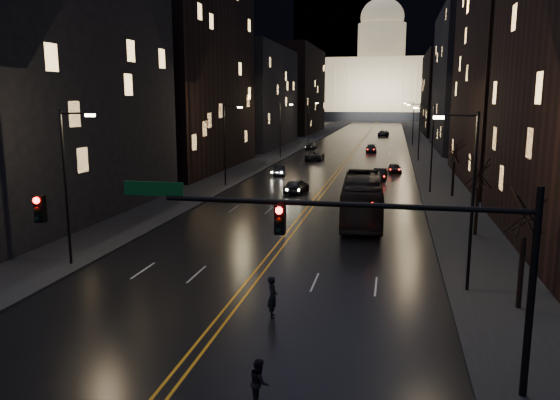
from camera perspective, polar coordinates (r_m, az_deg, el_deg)
The scene contains 37 objects.
ground at distance 21.10m, azimuth -9.75°, elevation -16.62°, with size 900.00×900.00×0.00m, color black.
road at distance 147.89m, azimuth 9.00°, elevation 6.66°, with size 20.00×320.00×0.02m, color black.
sidewalk_left at distance 149.22m, azimuth 3.59°, elevation 6.83°, with size 8.00×320.00×0.16m, color black.
sidewalk_right at distance 147.88m, azimuth 14.46°, elevation 6.48°, with size 8.00×320.00×0.16m, color black.
center_line at distance 147.89m, azimuth 9.00°, elevation 6.66°, with size 0.62×320.00×0.01m, color orange.
building_left_near at distance 48.43m, azimuth -24.26°, elevation 11.29°, with size 12.00×28.00×22.00m, color black.
building_left_mid at distance 76.87m, azimuth -10.03°, elevation 13.64°, with size 12.00×30.00×28.00m, color black.
building_left_far at distance 112.97m, azimuth -2.73°, elevation 10.70°, with size 12.00×34.00×20.00m, color black.
building_left_dist at distance 159.92m, azimuth 1.63°, elevation 11.36°, with size 12.00×40.00×24.00m, color black.
building_right_tall at distance 69.47m, azimuth 24.32°, elevation 17.41°, with size 12.00×30.00×38.00m, color black.
building_right_mid at distance 110.34m, azimuth 19.37°, elevation 11.70°, with size 12.00×34.00×26.00m, color black.
building_right_dist at distance 158.03m, azimuth 17.06°, elevation 10.56°, with size 12.00×40.00×22.00m, color black.
mountain_ridge at distance 402.61m, azimuth 17.15°, elevation 17.96°, with size 520.00×60.00×130.00m, color black.
capitol at distance 267.61m, azimuth 10.42°, elevation 11.95°, with size 90.00×50.00×58.50m.
traffic_signal at distance 18.01m, azimuth 7.54°, elevation -3.94°, with size 17.29×0.45×7.00m.
streetlamp_right_near at distance 28.02m, azimuth 19.16°, elevation 0.71°, with size 2.13×0.25×9.00m.
streetlamp_left_near at distance 33.06m, azimuth -21.26°, elevation 1.99°, with size 2.13×0.25×9.00m.
streetlamp_right_mid at distance 57.70m, azimuth 15.44°, elevation 5.66°, with size 2.13×0.25×9.00m.
streetlamp_left_mid at distance 60.31m, azimuth -5.63°, elevation 6.18°, with size 2.13×0.25×9.00m.
streetlamp_right_far at distance 87.60m, azimuth 14.25°, elevation 7.24°, with size 2.13×0.25×9.00m.
streetlamp_left_far at distance 89.34m, azimuth 0.14°, elevation 7.62°, with size 2.13×0.25×9.00m.
streetlamp_right_dist at distance 117.56m, azimuth 13.66°, elevation 8.01°, with size 2.13×0.25×9.00m.
streetlamp_left_dist at distance 118.86m, azimuth 3.07°, elevation 8.32°, with size 2.13×0.25×9.00m.
tree_right_near at distance 26.57m, azimuth 24.30°, elevation -1.38°, with size 2.40×2.40×6.65m.
tree_right_mid at distance 40.17m, azimuth 20.08°, elevation 2.65°, with size 2.40×2.40×6.65m.
tree_right_far at distance 55.95m, azimuth 17.78°, elevation 4.83°, with size 2.40×2.40×6.65m.
bus at distance 43.74m, azimuth 8.58°, elevation 0.13°, with size 3.00×12.81×3.57m, color black.
oncoming_car_a at distance 56.16m, azimuth 1.73°, elevation 1.48°, with size 1.83×4.56×1.55m, color black.
oncoming_car_b at distance 69.20m, azimuth 0.01°, elevation 3.11°, with size 1.43×4.11×1.35m, color black.
oncoming_car_c at distance 86.75m, azimuth 3.67°, elevation 4.64°, with size 2.50×5.41×1.50m, color black.
oncoming_car_d at distance 106.01m, azimuth 3.23°, elevation 5.67°, with size 1.93×4.76×1.38m, color black.
receding_car_a at distance 66.45m, azimuth 10.39°, elevation 2.66°, with size 1.50×4.29×1.41m, color black.
receding_car_b at distance 73.11m, azimuth 11.90°, elevation 3.26°, with size 1.54×3.82×1.30m, color black.
receding_car_c at distance 100.96m, azimuth 9.51°, elevation 5.31°, with size 1.96×4.81×1.40m, color black.
receding_car_d at distance 145.66m, azimuth 10.75°, elevation 6.85°, with size 2.61×5.65×1.57m, color black.
pedestrian_a at distance 24.52m, azimuth -0.78°, elevation -10.09°, with size 0.69×0.45×1.88m, color black.
pedestrian_b at distance 18.16m, azimuth -2.17°, elevation -18.46°, with size 0.75×0.41×1.55m, color black.
Camera 1 is at (7.11, -17.41, 9.56)m, focal length 35.00 mm.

